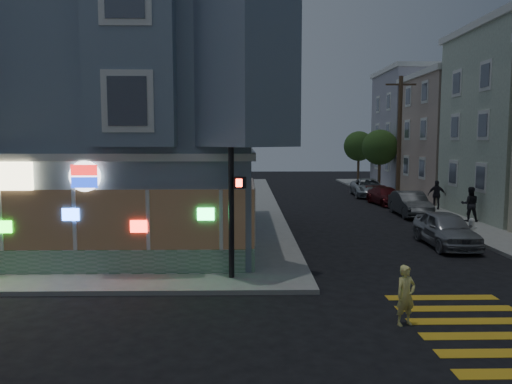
{
  "coord_description": "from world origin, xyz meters",
  "views": [
    {
      "loc": [
        0.83,
        -12.34,
        4.57
      ],
      "look_at": [
        1.17,
        5.1,
        2.74
      ],
      "focal_mm": 35.0,
      "sensor_mm": 36.0,
      "label": 1
    }
  ],
  "objects_px": {
    "fire_hydrant": "(471,226)",
    "street_tree_near": "(380,147)",
    "parked_car_b": "(410,204)",
    "parked_car_d": "(368,188)",
    "pedestrian_b": "(437,195)",
    "parked_car_a": "(446,229)",
    "parked_car_c": "(386,196)",
    "running_child": "(406,295)",
    "pedestrian_a": "(470,204)",
    "utility_pole": "(399,137)",
    "traffic_signal": "(232,160)",
    "street_tree_far": "(359,146)"
  },
  "relations": [
    {
      "from": "parked_car_a",
      "to": "fire_hydrant",
      "type": "xyz_separation_m",
      "value": [
        1.89,
        1.71,
        -0.18
      ]
    },
    {
      "from": "pedestrian_a",
      "to": "parked_car_a",
      "type": "xyz_separation_m",
      "value": [
        -3.59,
        -5.69,
        -0.34
      ]
    },
    {
      "from": "running_child",
      "to": "parked_car_a",
      "type": "height_order",
      "value": "parked_car_a"
    },
    {
      "from": "running_child",
      "to": "fire_hydrant",
      "type": "xyz_separation_m",
      "value": [
        6.54,
        10.78,
        -0.17
      ]
    },
    {
      "from": "street_tree_far",
      "to": "traffic_signal",
      "type": "bearing_deg",
      "value": -108.81
    },
    {
      "from": "street_tree_far",
      "to": "fire_hydrant",
      "type": "height_order",
      "value": "street_tree_far"
    },
    {
      "from": "parked_car_c",
      "to": "traffic_signal",
      "type": "height_order",
      "value": "traffic_signal"
    },
    {
      "from": "pedestrian_a",
      "to": "utility_pole",
      "type": "bearing_deg",
      "value": -69.32
    },
    {
      "from": "utility_pole",
      "to": "running_child",
      "type": "distance_m",
      "value": 25.82
    },
    {
      "from": "parked_car_c",
      "to": "parked_car_d",
      "type": "bearing_deg",
      "value": 82.85
    },
    {
      "from": "parked_car_b",
      "to": "street_tree_near",
      "type": "bearing_deg",
      "value": 84.63
    },
    {
      "from": "running_child",
      "to": "pedestrian_a",
      "type": "distance_m",
      "value": 16.91
    },
    {
      "from": "street_tree_near",
      "to": "parked_car_c",
      "type": "bearing_deg",
      "value": -101.19
    },
    {
      "from": "parked_car_b",
      "to": "parked_car_d",
      "type": "relative_size",
      "value": 0.86
    },
    {
      "from": "pedestrian_a",
      "to": "pedestrian_b",
      "type": "bearing_deg",
      "value": -75.21
    },
    {
      "from": "parked_car_b",
      "to": "traffic_signal",
      "type": "relative_size",
      "value": 0.8
    },
    {
      "from": "utility_pole",
      "to": "parked_car_d",
      "type": "relative_size",
      "value": 1.73
    },
    {
      "from": "utility_pole",
      "to": "parked_car_b",
      "type": "relative_size",
      "value": 2.01
    },
    {
      "from": "parked_car_b",
      "to": "utility_pole",
      "type": "bearing_deg",
      "value": 80.47
    },
    {
      "from": "street_tree_far",
      "to": "running_child",
      "type": "relative_size",
      "value": 3.53
    },
    {
      "from": "pedestrian_b",
      "to": "parked_car_d",
      "type": "height_order",
      "value": "pedestrian_b"
    },
    {
      "from": "utility_pole",
      "to": "fire_hydrant",
      "type": "relative_size",
      "value": 11.09
    },
    {
      "from": "parked_car_b",
      "to": "parked_car_c",
      "type": "relative_size",
      "value": 1.05
    },
    {
      "from": "pedestrian_a",
      "to": "parked_car_a",
      "type": "distance_m",
      "value": 6.74
    },
    {
      "from": "fire_hydrant",
      "to": "street_tree_near",
      "type": "bearing_deg",
      "value": 87.38
    },
    {
      "from": "running_child",
      "to": "parked_car_a",
      "type": "xyz_separation_m",
      "value": [
        4.65,
        9.07,
        0.0
      ]
    },
    {
      "from": "street_tree_near",
      "to": "parked_car_a",
      "type": "relative_size",
      "value": 1.2
    },
    {
      "from": "running_child",
      "to": "traffic_signal",
      "type": "distance_m",
      "value": 6.59
    },
    {
      "from": "parked_car_c",
      "to": "traffic_signal",
      "type": "relative_size",
      "value": 0.76
    },
    {
      "from": "street_tree_near",
      "to": "parked_car_c",
      "type": "xyz_separation_m",
      "value": [
        -1.5,
        -7.58,
        -3.32
      ]
    },
    {
      "from": "fire_hydrant",
      "to": "parked_car_a",
      "type": "bearing_deg",
      "value": -137.89
    },
    {
      "from": "street_tree_near",
      "to": "parked_car_d",
      "type": "height_order",
      "value": "street_tree_near"
    },
    {
      "from": "parked_car_a",
      "to": "parked_car_c",
      "type": "relative_size",
      "value": 1.04
    },
    {
      "from": "parked_car_c",
      "to": "traffic_signal",
      "type": "distance_m",
      "value": 22.0
    },
    {
      "from": "parked_car_b",
      "to": "pedestrian_b",
      "type": "bearing_deg",
      "value": 40.03
    },
    {
      "from": "parked_car_b",
      "to": "parked_car_d",
      "type": "height_order",
      "value": "parked_car_b"
    },
    {
      "from": "parked_car_c",
      "to": "fire_hydrant",
      "type": "bearing_deg",
      "value": -94.31
    },
    {
      "from": "pedestrian_b",
      "to": "traffic_signal",
      "type": "xyz_separation_m",
      "value": [
        -12.63,
        -15.78,
        2.87
      ]
    },
    {
      "from": "street_tree_far",
      "to": "street_tree_near",
      "type": "bearing_deg",
      "value": -90.0
    },
    {
      "from": "street_tree_far",
      "to": "parked_car_a",
      "type": "height_order",
      "value": "street_tree_far"
    },
    {
      "from": "pedestrian_b",
      "to": "traffic_signal",
      "type": "height_order",
      "value": "traffic_signal"
    },
    {
      "from": "street_tree_near",
      "to": "traffic_signal",
      "type": "distance_m",
      "value": 29.22
    },
    {
      "from": "pedestrian_a",
      "to": "traffic_signal",
      "type": "height_order",
      "value": "traffic_signal"
    },
    {
      "from": "parked_car_a",
      "to": "parked_car_d",
      "type": "bearing_deg",
      "value": 86.93
    },
    {
      "from": "street_tree_near",
      "to": "parked_car_d",
      "type": "relative_size",
      "value": 1.02
    },
    {
      "from": "running_child",
      "to": "pedestrian_a",
      "type": "relative_size",
      "value": 0.8
    },
    {
      "from": "utility_pole",
      "to": "parked_car_a",
      "type": "xyz_separation_m",
      "value": [
        -2.59,
        -15.37,
        -4.04
      ]
    },
    {
      "from": "running_child",
      "to": "pedestrian_a",
      "type": "xyz_separation_m",
      "value": [
        8.24,
        14.77,
        0.34
      ]
    },
    {
      "from": "parked_car_b",
      "to": "parked_car_d",
      "type": "distance_m",
      "value": 10.4
    },
    {
      "from": "pedestrian_a",
      "to": "fire_hydrant",
      "type": "height_order",
      "value": "pedestrian_a"
    }
  ]
}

